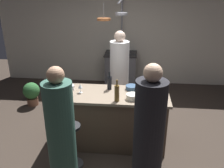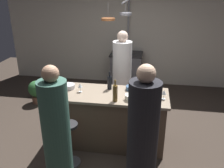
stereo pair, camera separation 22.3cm
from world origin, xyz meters
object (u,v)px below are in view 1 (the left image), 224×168
object	(u,v)px
chef	(119,78)
wine_bottle_dark	(109,83)
potted_plant	(32,92)
bar_stool_right	(145,148)
guest_right	(148,138)
wine_bottle_amber	(117,93)
wine_glass_by_chef	(150,86)
mixing_bowl_blue	(132,87)
stove_range	(121,70)
guest_left	(61,136)
wine_bottle_white	(140,89)
mixing_bowl_ceramic	(133,97)
wine_glass_near_right_guest	(165,91)
mixing_bowl_steel	(68,87)
bar_stool_left	(72,144)
wine_glass_near_left_guest	(80,87)
pepper_mill	(143,87)

from	to	relation	value
chef	wine_bottle_dark	size ratio (longest dim) A/B	5.70
potted_plant	wine_bottle_dark	xyz separation A→B (m)	(1.82, -1.03, 0.72)
bar_stool_right	potted_plant	xyz separation A→B (m)	(-2.41, 1.81, -0.08)
chef	guest_right	xyz separation A→B (m)	(0.48, -1.94, 0.00)
wine_bottle_amber	wine_glass_by_chef	distance (m)	0.61
potted_plant	wine_bottle_amber	size ratio (longest dim) A/B	1.58
mixing_bowl_blue	stove_range	bearing A→B (deg)	98.02
potted_plant	guest_left	bearing A→B (deg)	-58.19
wine_bottle_white	mixing_bowl_ceramic	world-z (taller)	wine_bottle_white
wine_glass_near_right_guest	mixing_bowl_ceramic	bearing A→B (deg)	-168.72
guest_left	potted_plant	world-z (taller)	guest_left
bar_stool_right	stove_range	bearing A→B (deg)	99.95
guest_left	wine_glass_by_chef	world-z (taller)	guest_left
wine_glass_near_right_guest	mixing_bowl_ceramic	xyz separation A→B (m)	(-0.47, -0.09, -0.07)
wine_bottle_white	mixing_bowl_steel	distance (m)	1.16
bar_stool_left	guest_left	size ratio (longest dim) A/B	0.41
wine_glass_near_left_guest	mixing_bowl_steel	world-z (taller)	wine_glass_near_left_guest
stove_range	mixing_bowl_blue	bearing A→B (deg)	-81.98
wine_bottle_white	mixing_bowl_steel	bearing A→B (deg)	173.66
wine_bottle_white	wine_glass_near_left_guest	bearing A→B (deg)	178.48
pepper_mill	wine_bottle_dark	distance (m)	0.55
wine_bottle_amber	mixing_bowl_ceramic	distance (m)	0.26
chef	wine_bottle_dark	distance (m)	0.83
pepper_mill	mixing_bowl_ceramic	bearing A→B (deg)	-125.07
mixing_bowl_steel	stove_range	bearing A→B (deg)	73.21
wine_glass_near_right_guest	wine_glass_near_left_guest	bearing A→B (deg)	177.55
potted_plant	mixing_bowl_ceramic	distance (m)	2.67
stove_range	potted_plant	distance (m)	2.26
mixing_bowl_ceramic	pepper_mill	bearing A→B (deg)	54.93
guest_left	mixing_bowl_ceramic	xyz separation A→B (m)	(0.85, 0.83, 0.17)
pepper_mill	mixing_bowl_ceramic	distance (m)	0.27
bar_stool_right	wine_bottle_amber	distance (m)	0.87
wine_bottle_amber	wine_glass_by_chef	bearing A→B (deg)	35.29
bar_stool_right	wine_bottle_amber	size ratio (longest dim) A/B	2.06
potted_plant	wine_glass_near_right_guest	world-z (taller)	wine_glass_near_right_guest
guest_right	wine_bottle_white	xyz separation A→B (m)	(-0.10, 0.94, 0.22)
chef	mixing_bowl_blue	world-z (taller)	chef
guest_right	mixing_bowl_ceramic	world-z (taller)	guest_right
chef	mixing_bowl_steel	distance (m)	1.18
mixing_bowl_blue	mixing_bowl_steel	size ratio (longest dim) A/B	0.93
stove_range	mixing_bowl_blue	size ratio (longest dim) A/B	4.56
bar_stool_right	mixing_bowl_blue	xyz separation A→B (m)	(-0.22, 0.82, 0.56)
guest_right	mixing_bowl_ceramic	xyz separation A→B (m)	(-0.20, 0.82, 0.14)
wine_bottle_white	mixing_bowl_blue	xyz separation A→B (m)	(-0.12, 0.23, -0.08)
stove_range	wine_glass_near_right_guest	size ratio (longest dim) A/B	6.10
wine_bottle_amber	mixing_bowl_steel	world-z (taller)	wine_bottle_amber
wine_glass_by_chef	wine_glass_near_left_guest	xyz separation A→B (m)	(-1.09, -0.12, 0.00)
wine_bottle_dark	wine_glass_near_right_guest	size ratio (longest dim) A/B	2.05
stove_range	wine_bottle_white	bearing A→B (deg)	-79.98
bar_stool_left	wine_bottle_white	world-z (taller)	wine_bottle_white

